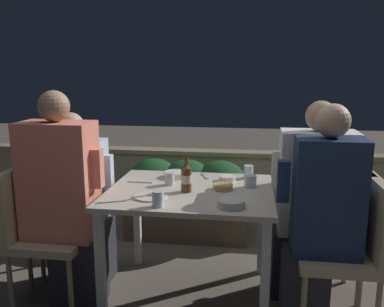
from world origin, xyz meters
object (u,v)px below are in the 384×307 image
object	(u,v)px
person_coral_top	(65,201)
chair_right_near	(355,240)
person_white_polo	(310,202)
person_blue_shirt	(79,198)
potted_plant	(74,206)
chair_right_far	(341,221)
chair_left_far	(53,206)
beer_bottle	(186,177)
chair_left_near	(37,222)
person_navy_jumper	(321,217)

from	to	relation	value
person_coral_top	chair_right_near	world-z (taller)	person_coral_top
person_white_polo	person_blue_shirt	bearing A→B (deg)	-179.99
person_white_polo	potted_plant	bearing A→B (deg)	164.51
person_white_polo	potted_plant	xyz separation A→B (m)	(-1.86, 0.52, -0.30)
chair_right_near	chair_right_far	world-z (taller)	same
chair_left_far	person_blue_shirt	size ratio (longest dim) A/B	0.74
person_blue_shirt	beer_bottle	bearing A→B (deg)	-13.07
chair_right_far	potted_plant	xyz separation A→B (m)	(-2.07, 0.52, -0.18)
person_coral_top	chair_left_near	bearing A→B (deg)	-180.00
person_blue_shirt	beer_bottle	world-z (taller)	person_blue_shirt
chair_right_far	beer_bottle	distance (m)	1.05
chair_left_far	person_blue_shirt	xyz separation A→B (m)	(0.20, -0.00, 0.07)
person_blue_shirt	potted_plant	bearing A→B (deg)	118.75
beer_bottle	potted_plant	size ratio (longest dim) A/B	0.42
potted_plant	person_navy_jumper	bearing A→B (deg)	-23.51
potted_plant	beer_bottle	bearing A→B (deg)	-33.03
person_coral_top	person_navy_jumper	world-z (taller)	person_coral_top
chair_right_near	person_blue_shirt	bearing A→B (deg)	170.50
person_white_polo	person_navy_jumper	bearing A→B (deg)	-87.00
person_blue_shirt	potted_plant	world-z (taller)	person_blue_shirt
person_coral_top	person_blue_shirt	world-z (taller)	person_coral_top
chair_left_far	person_white_polo	world-z (taller)	person_white_polo
person_coral_top	beer_bottle	xyz separation A→B (m)	(0.76, 0.12, 0.15)
person_navy_jumper	potted_plant	bearing A→B (deg)	156.49
person_navy_jumper	beer_bottle	xyz separation A→B (m)	(-0.80, 0.12, 0.18)
person_coral_top	person_white_polo	size ratio (longest dim) A/B	1.05
chair_right_near	beer_bottle	size ratio (longest dim) A/B	3.65
person_white_polo	beer_bottle	world-z (taller)	person_white_polo
chair_right_far	person_coral_top	bearing A→B (deg)	-170.14
chair_left_far	chair_right_near	distance (m)	2.03
chair_left_far	chair_right_far	world-z (taller)	same
person_blue_shirt	person_white_polo	size ratio (longest dim) A/B	0.93
person_white_polo	beer_bottle	xyz separation A→B (m)	(-0.79, -0.18, 0.19)
chair_right_far	beer_bottle	bearing A→B (deg)	-169.39
chair_right_far	chair_left_far	bearing A→B (deg)	-180.00
chair_left_far	chair_right_near	size ratio (longest dim) A/B	1.00
potted_plant	person_coral_top	bearing A→B (deg)	-68.44
chair_right_near	person_navy_jumper	bearing A→B (deg)	180.00
chair_left_far	beer_bottle	world-z (taller)	beer_bottle
chair_left_near	chair_left_far	xyz separation A→B (m)	(-0.05, 0.30, 0.00)
chair_left_near	person_navy_jumper	xyz separation A→B (m)	(1.76, 0.00, 0.13)
chair_right_far	potted_plant	bearing A→B (deg)	165.96
chair_left_far	beer_bottle	xyz separation A→B (m)	(1.00, -0.18, 0.31)
person_white_polo	potted_plant	size ratio (longest dim) A/B	2.25
person_blue_shirt	person_white_polo	distance (m)	1.58
potted_plant	chair_left_far	bearing A→B (deg)	-81.33
person_white_polo	beer_bottle	size ratio (longest dim) A/B	5.34
person_coral_top	chair_left_far	xyz separation A→B (m)	(-0.25, 0.30, -0.15)
person_coral_top	chair_right_far	bearing A→B (deg)	9.86
chair_right_near	chair_right_far	distance (m)	0.30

